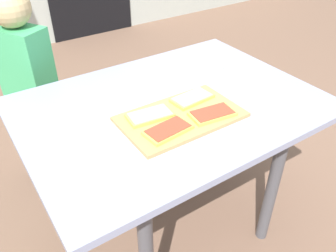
# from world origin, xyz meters

# --- Properties ---
(ground_plane) EXTENTS (16.00, 16.00, 0.00)m
(ground_plane) POSITION_xyz_m (0.00, 0.00, 0.00)
(ground_plane) COLOR brown
(dining_table) EXTENTS (1.15, 0.84, 0.70)m
(dining_table) POSITION_xyz_m (0.00, 0.00, 0.61)
(dining_table) COLOR #9098B6
(dining_table) RESTS_ON ground
(cutting_board) EXTENTS (0.44, 0.26, 0.01)m
(cutting_board) POSITION_xyz_m (-0.03, -0.11, 0.70)
(cutting_board) COLOR tan
(cutting_board) RESTS_ON dining_table
(pizza_slice_near_left) EXTENTS (0.17, 0.10, 0.02)m
(pizza_slice_near_left) POSITION_xyz_m (-0.13, -0.17, 0.72)
(pizza_slice_near_left) COLOR #E1B650
(pizza_slice_near_left) RESTS_ON cutting_board
(pizza_slice_far_left) EXTENTS (0.17, 0.10, 0.02)m
(pizza_slice_far_left) POSITION_xyz_m (-0.13, -0.06, 0.72)
(pizza_slice_far_left) COLOR #E1B650
(pizza_slice_far_left) RESTS_ON cutting_board
(pizza_slice_near_right) EXTENTS (0.17, 0.11, 0.02)m
(pizza_slice_near_right) POSITION_xyz_m (0.06, -0.17, 0.72)
(pizza_slice_near_right) COLOR #E1B650
(pizza_slice_near_right) RESTS_ON cutting_board
(pizza_slice_far_right) EXTENTS (0.17, 0.10, 0.02)m
(pizza_slice_far_right) POSITION_xyz_m (0.07, -0.04, 0.72)
(pizza_slice_far_right) COLOR #E1B650
(pizza_slice_far_right) RESTS_ON cutting_board
(plate_white_right) EXTENTS (0.19, 0.19, 0.01)m
(plate_white_right) POSITION_xyz_m (0.30, 0.19, 0.70)
(plate_white_right) COLOR white
(plate_white_right) RESTS_ON dining_table
(child_left) EXTENTS (0.24, 0.28, 1.05)m
(child_left) POSITION_xyz_m (-0.38, 0.65, 0.61)
(child_left) COLOR #333D4E
(child_left) RESTS_ON ground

